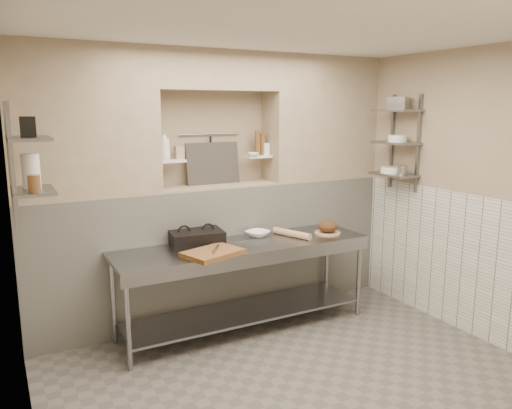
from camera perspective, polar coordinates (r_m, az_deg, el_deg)
floor at (r=4.37m, az=5.70°, el=-20.44°), size 4.00×3.90×0.10m
ceiling at (r=3.79m, az=6.58°, el=20.40°), size 4.00×3.90×0.10m
wall_left at (r=3.19m, az=-26.16°, el=-5.15°), size 0.10×3.90×2.80m
wall_right at (r=5.24m, az=25.00°, el=0.87°), size 0.10×3.90×2.80m
wall_back at (r=5.56m, az=-5.53°, el=2.38°), size 4.00×0.10×2.80m
backwall_lower at (r=5.49m, az=-4.38°, el=-5.20°), size 4.00×0.40×1.40m
alcove_sill at (r=5.34m, az=-4.49°, el=2.14°), size 1.30×0.40×0.02m
backwall_pillar_left at (r=4.90m, az=-19.14°, el=8.91°), size 1.35×0.40×1.40m
backwall_pillar_right at (r=5.93m, az=7.38°, el=9.66°), size 1.35×0.40×1.40m
backwall_header at (r=5.29m, az=-4.69°, el=14.99°), size 1.30×0.40×0.40m
wainscot_left at (r=3.44m, az=-24.10°, el=-16.34°), size 0.02×3.90×1.40m
wainscot_right at (r=5.35m, az=24.00°, el=-6.58°), size 0.02×3.90×1.40m
alcove_shelf_left at (r=5.12m, az=-9.69°, el=4.92°), size 0.28×0.16×0.02m
alcove_shelf_right at (r=5.52m, az=0.24°, el=5.50°), size 0.28×0.16×0.02m
utensil_rail at (r=5.44m, az=-5.31°, el=8.01°), size 0.70×0.02×0.02m
hanging_steel at (r=5.43m, az=-5.19°, el=6.21°), size 0.02×0.02×0.30m
splash_panel at (r=5.40m, az=-4.96°, el=4.70°), size 0.60×0.08×0.45m
shelf_rail_left_a at (r=4.36m, az=-26.29°, el=4.24°), size 0.03×0.03×0.95m
shelf_rail_left_b at (r=3.96m, az=-26.07°, el=3.70°), size 0.03×0.03×0.95m
wall_shelf_left_lower at (r=4.19m, az=-24.12°, el=1.43°), size 0.30×0.50×0.02m
wall_shelf_left_upper at (r=4.15m, az=-24.55°, el=6.88°), size 0.30×0.50×0.03m
shelf_rail_right_a at (r=5.97m, az=15.27°, el=6.97°), size 0.03×0.03×1.05m
shelf_rail_right_b at (r=5.68m, az=18.04°, el=6.64°), size 0.03×0.03×1.05m
wall_shelf_right_lower at (r=5.76m, az=15.48°, el=3.33°), size 0.30×0.50×0.02m
wall_shelf_right_mid at (r=5.73m, az=15.66°, el=6.80°), size 0.30×0.50×0.02m
wall_shelf_right_upper at (r=5.72m, az=15.84°, el=10.30°), size 0.30×0.50×0.03m
prep_table at (r=5.03m, az=-1.33°, el=-7.37°), size 2.60×0.70×0.90m
panini_press at (r=4.96m, az=-6.84°, el=-3.76°), size 0.56×0.44×0.14m
cutting_board at (r=4.59m, az=-4.97°, el=-5.55°), size 0.60×0.50×0.05m
knife_blade at (r=4.88m, az=-1.15°, el=-4.21°), size 0.28×0.06×0.01m
tongs at (r=4.59m, az=-4.63°, el=-5.11°), size 0.16×0.22×0.02m
mixing_bowl at (r=5.25m, az=0.21°, el=-3.34°), size 0.31×0.31×0.06m
rolling_pin at (r=5.24m, az=4.12°, el=-3.33°), size 0.23×0.46×0.07m
bread_board at (r=5.42m, az=8.17°, el=-3.23°), size 0.28×0.28×0.02m
bread_loaf at (r=5.40m, az=8.19°, el=-2.49°), size 0.21×0.21×0.13m
bottle_soap at (r=5.07m, az=-10.43°, el=6.66°), size 0.12×0.12×0.30m
jar_alcove at (r=5.19m, az=-8.78°, el=5.90°), size 0.09×0.09×0.13m
bowl_alcove at (r=5.42m, az=-0.34°, el=5.75°), size 0.15×0.15×0.04m
condiment_a at (r=5.57m, az=0.81°, el=6.90°), size 0.06×0.06×0.24m
condiment_b at (r=5.55m, az=0.18°, el=7.04°), size 0.07×0.07×0.27m
condiment_c at (r=5.56m, az=1.25°, el=6.36°), size 0.08×0.08×0.13m
jug_left at (r=4.22m, az=-24.33°, el=3.50°), size 0.13×0.13×0.27m
jar_left at (r=4.00m, az=-24.01°, el=2.18°), size 0.09×0.09×0.13m
box_left_upper at (r=4.09m, az=-24.60°, el=8.08°), size 0.12×0.12×0.15m
bowl_right at (r=5.79m, az=15.15°, el=3.85°), size 0.22×0.22×0.07m
canister_right at (r=5.67m, az=16.37°, el=3.82°), size 0.10×0.10×0.10m
bowl_right_mid at (r=5.71m, az=15.85°, el=7.28°), size 0.20×0.20×0.07m
basket_right at (r=5.71m, az=15.98°, el=11.07°), size 0.24×0.25×0.13m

